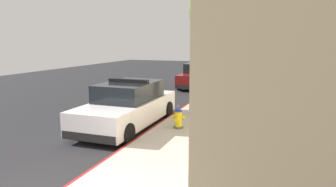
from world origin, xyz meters
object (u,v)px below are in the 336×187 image
at_px(police_cruiser, 128,106).
at_px(parked_car_silver_ahead, 200,76).
at_px(street_tree, 223,11).
at_px(parked_car_dark_far, 225,66).
at_px(fire_hydrant, 178,118).

distance_m(police_cruiser, parked_car_silver_ahead, 10.04).
xyz_separation_m(parked_car_silver_ahead, street_tree, (2.37, -5.53, 3.55)).
xyz_separation_m(parked_car_silver_ahead, parked_car_dark_far, (0.15, 8.40, 0.00)).
relative_size(parked_car_dark_far, fire_hydrant, 6.37).
bearing_deg(police_cruiser, parked_car_dark_far, 89.39).
relative_size(parked_car_silver_ahead, parked_car_dark_far, 1.00).
relative_size(police_cruiser, fire_hydrant, 6.37).
distance_m(police_cruiser, fire_hydrant, 1.92).
bearing_deg(street_tree, police_cruiser, -118.12).
bearing_deg(parked_car_silver_ahead, street_tree, -66.81).
bearing_deg(police_cruiser, street_tree, 61.88).
distance_m(parked_car_silver_ahead, parked_car_dark_far, 8.40).
height_order(parked_car_silver_ahead, parked_car_dark_far, same).
bearing_deg(street_tree, parked_car_dark_far, 99.04).
relative_size(police_cruiser, parked_car_dark_far, 1.00).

